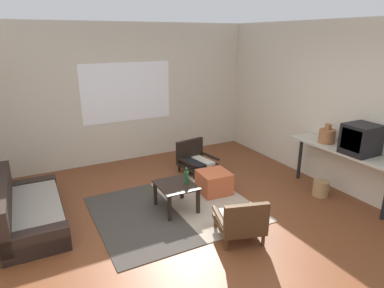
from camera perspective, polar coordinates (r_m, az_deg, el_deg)
ground_plane at (r=4.57m, az=1.54°, el=-14.27°), size 7.80×7.80×0.00m
far_wall_with_window at (r=6.79m, az=-11.22°, el=8.47°), size 5.60×0.13×2.70m
side_wall_right at (r=5.95m, az=23.21°, el=6.02°), size 0.12×6.60×2.70m
area_rug at (r=5.02m, az=-3.08°, el=-11.08°), size 2.26×1.96×0.01m
couch at (r=5.07m, az=-26.37°, el=-10.25°), size 0.78×1.77×0.66m
coffee_table at (r=4.87m, az=-2.76°, el=-7.78°), size 0.52×0.60×0.40m
armchair_by_window at (r=6.26m, az=0.52°, el=-2.52°), size 0.68×0.66×0.57m
armchair_striped_foreground at (r=4.25m, az=8.39°, el=-12.95°), size 0.70×0.72×0.59m
ottoman_orange at (r=5.44m, az=3.80°, el=-6.58°), size 0.50×0.50×0.36m
console_shelf at (r=5.60m, az=24.16°, el=-1.42°), size 0.43×1.72×0.81m
crt_television at (r=5.34m, az=26.99°, el=0.73°), size 0.45×0.41×0.44m
clay_vase at (r=5.71m, az=22.16°, el=1.35°), size 0.25×0.25×0.31m
glass_bottle at (r=4.82m, az=-0.95°, el=-5.73°), size 0.06×0.06×0.25m
wicker_basket at (r=5.73m, az=21.21°, el=-7.11°), size 0.24×0.24×0.25m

